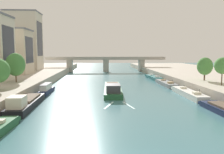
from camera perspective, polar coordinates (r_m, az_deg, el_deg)
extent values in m
cube|color=#B7AD9E|center=(83.81, 25.38, -0.31)|extent=(36.00, 170.00, 2.51)
cube|color=#235633|center=(57.51, 0.16, -3.14)|extent=(4.97, 21.64, 1.06)
cube|color=#235633|center=(68.46, -0.01, -1.56)|extent=(3.87, 1.40, 0.89)
cube|color=#235633|center=(57.42, 0.16, -2.58)|extent=(5.05, 21.65, 0.06)
cube|color=#38383D|center=(50.07, 0.31, -2.85)|extent=(3.20, 4.43, 1.70)
cube|color=black|center=(52.16, 0.26, -2.20)|extent=(2.41, 0.14, 0.48)
cube|color=brown|center=(59.51, 0.12, -2.07)|extent=(3.63, 11.30, 0.36)
cylinder|color=#232328|center=(50.98, 0.97, -3.03)|extent=(0.07, 0.07, 1.10)
cube|color=silver|center=(43.02, 4.09, -7.02)|extent=(1.75, 5.92, 0.03)
cube|color=silver|center=(42.86, -0.75, -7.05)|extent=(2.25, 5.80, 0.03)
cube|color=#235633|center=(35.15, -23.79, -9.48)|extent=(2.17, 1.30, 0.90)
cube|color=beige|center=(31.93, -26.23, -9.87)|extent=(1.15, 0.94, 0.40)
cube|color=black|center=(43.87, -20.53, -6.38)|extent=(3.48, 15.19, 1.16)
cube|color=black|center=(51.35, -18.12, -4.37)|extent=(3.05, 1.30, 0.95)
cube|color=black|center=(43.75, -20.56, -5.59)|extent=(3.55, 15.19, 0.06)
cube|color=beige|center=(38.75, -22.71, -5.77)|extent=(2.45, 3.07, 1.78)
cube|color=black|center=(40.12, -22.05, -4.96)|extent=(1.91, 0.07, 0.50)
cube|color=brown|center=(45.13, -20.05, -4.95)|extent=(2.64, 7.92, 0.36)
cylinder|color=#232328|center=(39.24, -21.74, -6.09)|extent=(0.07, 0.07, 1.10)
cube|color=#1E284C|center=(57.18, -16.01, -3.46)|extent=(1.97, 9.34, 0.99)
cube|color=#1E284C|center=(61.99, -14.96, -2.61)|extent=(1.78, 1.24, 0.86)
cube|color=#1E284C|center=(57.10, -16.03, -2.94)|extent=(2.01, 9.34, 0.06)
cube|color=white|center=(56.55, -16.15, -2.34)|extent=(1.60, 5.98, 1.28)
cube|color=#4C4C51|center=(56.46, -16.17, -1.66)|extent=(1.71, 6.16, 0.08)
cylinder|color=#232328|center=(54.26, -16.43, -2.80)|extent=(0.07, 0.07, 1.10)
cube|color=#1E284C|center=(46.32, 22.68, -5.86)|extent=(3.15, 1.30, 0.81)
cube|color=silver|center=(54.29, 18.60, -3.96)|extent=(2.79, 14.98, 1.16)
cube|color=silver|center=(61.51, 15.87, -2.60)|extent=(2.65, 1.24, 0.95)
cube|color=silver|center=(54.19, 18.62, -3.32)|extent=(2.85, 14.98, 0.06)
cube|color=beige|center=(57.19, 17.39, -2.56)|extent=(1.39, 0.90, 0.40)
cube|color=beige|center=(50.34, 20.42, -3.77)|extent=(1.53, 1.10, 0.48)
cylinder|color=#232328|center=(50.20, 21.01, -3.47)|extent=(0.07, 0.07, 1.10)
cube|color=gray|center=(70.28, 13.38, -1.61)|extent=(3.03, 13.77, 1.07)
cube|color=gray|center=(77.14, 11.79, -0.82)|extent=(2.78, 1.25, 0.90)
cube|color=gray|center=(70.21, 13.39, -1.15)|extent=(3.09, 13.77, 0.06)
cube|color=tan|center=(73.05, 12.69, -0.68)|extent=(1.46, 0.91, 0.40)
cube|color=tan|center=(66.54, 14.38, -1.34)|extent=(1.61, 1.11, 0.48)
cylinder|color=#232328|center=(66.39, 14.82, -1.10)|extent=(0.07, 0.07, 1.10)
cube|color=#23666B|center=(85.36, 10.34, -0.19)|extent=(3.18, 14.41, 1.11)
cube|color=#23666B|center=(92.55, 9.06, 0.39)|extent=(2.55, 1.33, 0.92)
cube|color=#23666B|center=(85.30, 10.35, 0.20)|extent=(3.23, 14.41, 0.06)
cube|color=white|center=(88.29, 9.79, 0.56)|extent=(1.35, 0.95, 0.40)
cube|color=white|center=(81.45, 11.12, 0.10)|extent=(1.49, 1.15, 0.48)
cylinder|color=#232328|center=(81.26, 11.45, 0.30)|extent=(0.07, 0.07, 1.10)
cylinder|color=brown|center=(60.46, -22.87, 0.09)|extent=(0.30, 0.30, 2.85)
ellipsoid|color=#427F3D|center=(60.25, -22.98, 2.89)|extent=(4.60, 4.60, 5.59)
cylinder|color=brown|center=(56.48, 25.76, -0.17)|extent=(0.25, 0.25, 3.36)
ellipsoid|color=#4C8942|center=(56.27, 25.89, 2.56)|extent=(3.50, 3.50, 3.71)
cylinder|color=brown|center=(64.21, 22.11, 0.29)|extent=(0.38, 0.38, 2.50)
ellipsoid|color=#4C8942|center=(64.02, 22.20, 2.52)|extent=(3.98, 3.98, 4.57)
cube|color=#232833|center=(65.34, -24.37, 7.16)|extent=(0.04, 7.70, 9.90)
cube|color=beige|center=(85.75, -24.84, 5.63)|extent=(15.30, 10.70, 14.77)
cube|color=slate|center=(86.10, -25.07, 10.71)|extent=(15.76, 11.03, 0.50)
cube|color=#232833|center=(83.28, -19.91, 6.34)|extent=(0.04, 8.56, 8.86)
cube|color=beige|center=(103.63, -21.13, 8.22)|extent=(13.10, 11.05, 23.62)
cube|color=slate|center=(104.85, -21.39, 14.81)|extent=(13.49, 11.38, 0.50)
cube|color=#232833|center=(101.91, -17.59, 9.05)|extent=(0.04, 8.84, 14.17)
cube|color=#9E998E|center=(117.51, -1.54, 4.48)|extent=(60.94, 4.40, 0.60)
cube|color=#9E998E|center=(115.49, -1.51, 4.82)|extent=(60.94, 0.30, 0.90)
cube|color=#9E998E|center=(119.49, -1.57, 4.87)|extent=(60.94, 0.30, 0.90)
cube|color=#9E998E|center=(118.49, -10.51, 2.77)|extent=(2.80, 3.60, 6.12)
cube|color=#9E998E|center=(117.65, -1.53, 2.84)|extent=(2.80, 3.60, 6.12)
cube|color=#9E998E|center=(119.69, 7.35, 2.85)|extent=(2.80, 3.60, 6.12)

